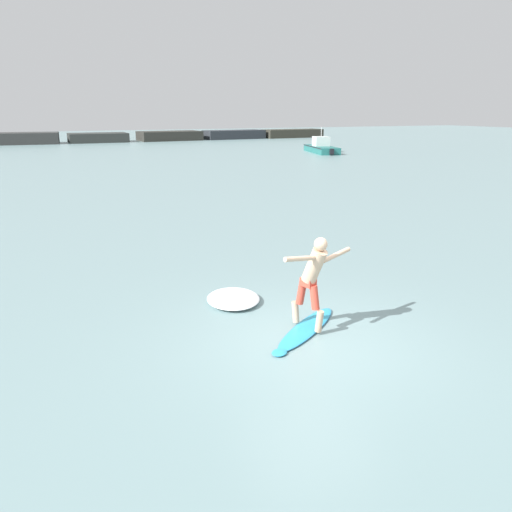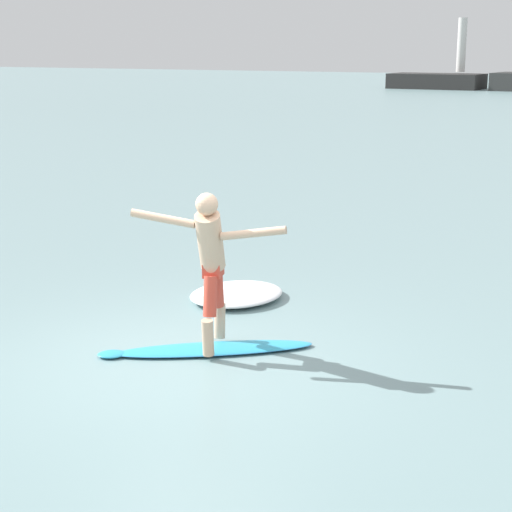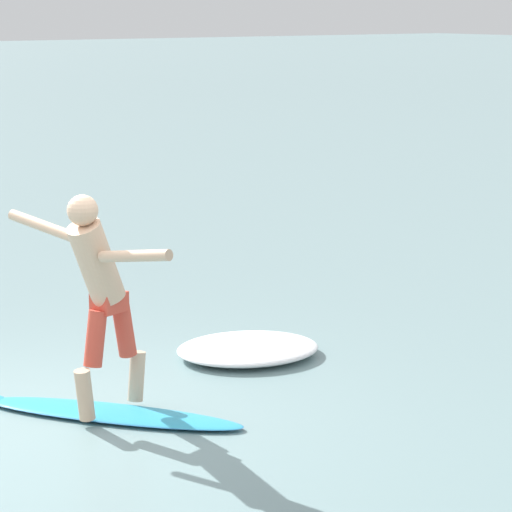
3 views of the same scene
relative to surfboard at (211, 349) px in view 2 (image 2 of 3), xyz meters
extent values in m
plane|color=gray|center=(-0.10, -0.43, -0.03)|extent=(200.00, 200.00, 0.00)
cube|color=#2B2A2A|center=(-15.59, 61.57, 0.57)|extent=(7.37, 4.05, 1.20)
cylinder|color=silver|center=(-13.69, 61.57, 3.43)|extent=(0.70, 0.70, 4.19)
ellipsoid|color=#2FA4CC|center=(0.03, 0.02, 0.00)|extent=(2.10, 1.74, 0.06)
ellipsoid|color=#2FA4CC|center=(-0.90, -0.67, 0.00)|extent=(0.41, 0.40, 0.05)
ellipsoid|color=#2870B2|center=(0.03, 0.02, 0.00)|extent=(2.12, 1.75, 0.03)
cone|color=black|center=(0.78, 0.58, -0.09)|extent=(0.07, 0.07, 0.14)
cone|color=black|center=(0.58, 0.59, -0.09)|extent=(0.07, 0.07, 0.14)
cone|color=black|center=(0.73, 0.39, -0.09)|extent=(0.07, 0.07, 0.14)
cylinder|color=#D4AA89|center=(0.13, -0.27, 0.24)|extent=(0.18, 0.21, 0.43)
cylinder|color=#D54735|center=(0.09, -0.14, 0.68)|extent=(0.21, 0.26, 0.47)
cylinder|color=#D4AA89|center=(-0.06, 0.32, 0.24)|extent=(0.18, 0.21, 0.43)
cylinder|color=#D54735|center=(-0.02, 0.19, 0.68)|extent=(0.21, 0.26, 0.47)
cube|color=#D54735|center=(0.03, 0.02, 0.94)|extent=(0.27, 0.31, 0.16)
cylinder|color=#D4AA89|center=(0.07, -0.10, 1.30)|extent=(0.43, 0.59, 0.74)
sphere|color=#D4AA89|center=(0.12, -0.23, 1.73)|extent=(0.25, 0.25, 0.25)
cylinder|color=#D4AA89|center=(0.58, -0.04, 1.43)|extent=(0.72, 0.30, 0.21)
cylinder|color=#D4AA89|center=(-0.37, -0.35, 1.55)|extent=(0.72, 0.31, 0.20)
ellipsoid|color=white|center=(-0.75, 1.94, 0.05)|extent=(1.47, 1.64, 0.16)
camera|label=1|loc=(-4.41, -7.69, 4.05)|focal=35.00mm
camera|label=2|loc=(4.81, -7.92, 3.38)|focal=60.00mm
camera|label=3|loc=(8.47, -4.50, 3.30)|focal=85.00mm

